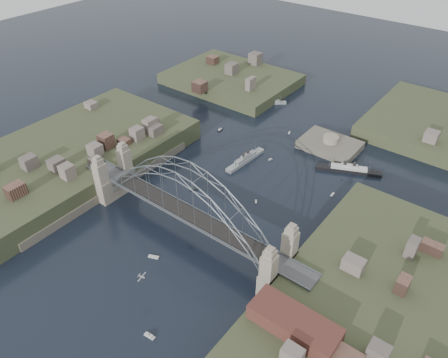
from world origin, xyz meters
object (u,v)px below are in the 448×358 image
Objects in this scene: naval_cruiser_near at (245,159)px; wharf_shed at (294,323)px; naval_cruiser_far at (271,102)px; ocean_liner at (349,170)px; fort_island at (329,149)px; bridge at (185,202)px.

wharf_shed is at bearing -46.89° from naval_cruiser_near.
ocean_liner is (51.38, -28.63, 0.15)m from naval_cruiser_far.
wharf_shed is 1.01× the size of naval_cruiser_near.
fort_island is 0.99× the size of ocean_liner.
naval_cruiser_far is 0.53× the size of ocean_liner.
wharf_shed reaches higher than fort_island.
naval_cruiser_near is at bearing -68.57° from naval_cruiser_far.
bridge reaches higher than ocean_liner.
naval_cruiser_near is (-8.64, 42.24, -11.41)m from bridge.
naval_cruiser_far is (-26.75, 88.36, -11.59)m from bridge.
naval_cruiser_far is (-38.75, 18.36, 1.07)m from fort_island.
ocean_liner is (24.64, 59.74, -11.44)m from bridge.
bridge is 4.20× the size of wharf_shed.
bridge reaches higher than naval_cruiser_near.
naval_cruiser_far is at bearing 106.84° from bridge.
bridge is 7.13× the size of naval_cruiser_far.
wharf_shed is at bearing -55.35° from naval_cruiser_far.
fort_island is (12.00, 70.00, -12.66)m from bridge.
naval_cruiser_far is (-18.10, 46.12, -0.18)m from naval_cruiser_near.
naval_cruiser_near is 0.88× the size of ocean_liner.
wharf_shed is 0.90× the size of ocean_liner.
bridge is at bearing 162.35° from wharf_shed.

